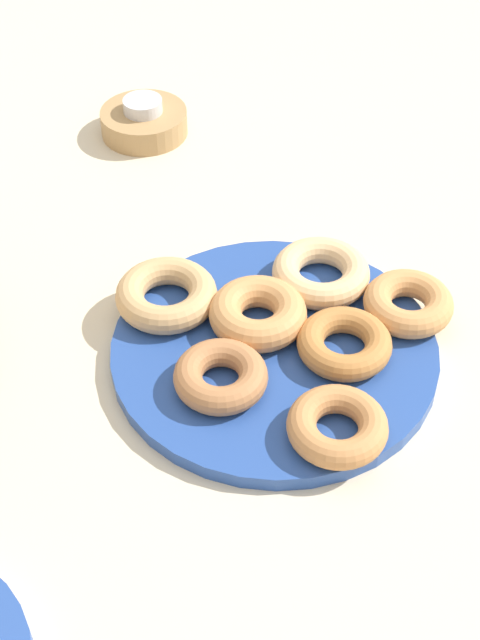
{
  "coord_description": "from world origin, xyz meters",
  "views": [
    {
      "loc": [
        -0.55,
        0.02,
        0.58
      ],
      "look_at": [
        0.0,
        0.03,
        0.04
      ],
      "focal_mm": 50.99,
      "sensor_mm": 36.0,
      "label": 1
    }
  ],
  "objects_px": {
    "donut_3": "(166,295)",
    "donut_5": "(258,313)",
    "donut_2": "(408,303)",
    "candle_holder": "(144,122)",
    "donut_plate": "(274,351)",
    "donut_4": "(321,273)",
    "tealight": "(143,106)",
    "donut_6": "(344,343)",
    "donut_0": "(221,376)",
    "donut_1": "(337,426)"
  },
  "relations": [
    {
      "from": "donut_1",
      "to": "tealight",
      "type": "bearing_deg",
      "value": 23.27
    },
    {
      "from": "donut_3",
      "to": "donut_5",
      "type": "xyz_separation_m",
      "value": [
        -0.02,
        -0.08,
        0.0
      ]
    },
    {
      "from": "donut_4",
      "to": "donut_5",
      "type": "relative_size",
      "value": 1.05
    },
    {
      "from": "donut_1",
      "to": "donut_6",
      "type": "relative_size",
      "value": 0.98
    },
    {
      "from": "donut_4",
      "to": "donut_6",
      "type": "bearing_deg",
      "value": -169.87
    },
    {
      "from": "candle_holder",
      "to": "donut_4",
      "type": "bearing_deg",
      "value": -145.12
    },
    {
      "from": "candle_holder",
      "to": "tealight",
      "type": "distance_m",
      "value": 0.02
    },
    {
      "from": "donut_0",
      "to": "donut_6",
      "type": "bearing_deg",
      "value": -68.97
    },
    {
      "from": "donut_2",
      "to": "donut_4",
      "type": "xyz_separation_m",
      "value": [
        0.04,
        0.08,
        0.0
      ]
    },
    {
      "from": "donut_1",
      "to": "donut_5",
      "type": "height_order",
      "value": "donut_5"
    },
    {
      "from": "donut_0",
      "to": "donut_2",
      "type": "bearing_deg",
      "value": -61.24
    },
    {
      "from": "candle_holder",
      "to": "donut_2",
      "type": "bearing_deg",
      "value": -139.59
    },
    {
      "from": "donut_plate",
      "to": "donut_6",
      "type": "height_order",
      "value": "donut_6"
    },
    {
      "from": "donut_plate",
      "to": "donut_4",
      "type": "bearing_deg",
      "value": -27.96
    },
    {
      "from": "donut_0",
      "to": "donut_2",
      "type": "height_order",
      "value": "same"
    },
    {
      "from": "donut_3",
      "to": "donut_5",
      "type": "bearing_deg",
      "value": -106.3
    },
    {
      "from": "donut_4",
      "to": "donut_5",
      "type": "distance_m",
      "value": 0.08
    },
    {
      "from": "donut_0",
      "to": "candle_holder",
      "type": "xyz_separation_m",
      "value": [
        0.4,
        0.1,
        -0.01
      ]
    },
    {
      "from": "donut_1",
      "to": "donut_5",
      "type": "distance_m",
      "value": 0.14
    },
    {
      "from": "candle_holder",
      "to": "tealight",
      "type": "bearing_deg",
      "value": 0.0
    },
    {
      "from": "donut_3",
      "to": "tealight",
      "type": "relative_size",
      "value": 2.06
    },
    {
      "from": "donut_plate",
      "to": "donut_3",
      "type": "bearing_deg",
      "value": 63.43
    },
    {
      "from": "donut_4",
      "to": "donut_6",
      "type": "height_order",
      "value": "donut_4"
    },
    {
      "from": "donut_plate",
      "to": "donut_3",
      "type": "distance_m",
      "value": 0.11
    },
    {
      "from": "donut_plate",
      "to": "donut_5",
      "type": "xyz_separation_m",
      "value": [
        0.02,
        0.01,
        0.02
      ]
    },
    {
      "from": "donut_0",
      "to": "candle_holder",
      "type": "distance_m",
      "value": 0.42
    },
    {
      "from": "donut_4",
      "to": "candle_holder",
      "type": "bearing_deg",
      "value": 34.88
    },
    {
      "from": "donut_plate",
      "to": "donut_0",
      "type": "distance_m",
      "value": 0.07
    },
    {
      "from": "donut_3",
      "to": "donut_2",
      "type": "bearing_deg",
      "value": -91.8
    },
    {
      "from": "donut_0",
      "to": "donut_2",
      "type": "xyz_separation_m",
      "value": [
        0.09,
        -0.16,
        0.0
      ]
    },
    {
      "from": "donut_5",
      "to": "donut_1",
      "type": "bearing_deg",
      "value": -153.06
    },
    {
      "from": "donut_1",
      "to": "donut_plate",
      "type": "bearing_deg",
      "value": 25.86
    },
    {
      "from": "donut_5",
      "to": "donut_4",
      "type": "bearing_deg",
      "value": -45.48
    },
    {
      "from": "donut_plate",
      "to": "donut_6",
      "type": "distance_m",
      "value": 0.06
    },
    {
      "from": "candle_holder",
      "to": "donut_6",
      "type": "bearing_deg",
      "value": -150.37
    },
    {
      "from": "donut_6",
      "to": "donut_0",
      "type": "bearing_deg",
      "value": 111.03
    },
    {
      "from": "donut_0",
      "to": "donut_4",
      "type": "bearing_deg",
      "value": -34.2
    },
    {
      "from": "donut_plate",
      "to": "donut_6",
      "type": "bearing_deg",
      "value": -97.97
    },
    {
      "from": "donut_0",
      "to": "candle_holder",
      "type": "relative_size",
      "value": 0.79
    },
    {
      "from": "donut_5",
      "to": "donut_6",
      "type": "relative_size",
      "value": 1.06
    },
    {
      "from": "donut_4",
      "to": "tealight",
      "type": "xyz_separation_m",
      "value": [
        0.27,
        0.19,
        0.01
      ]
    },
    {
      "from": "donut_5",
      "to": "candle_holder",
      "type": "height_order",
      "value": "donut_5"
    },
    {
      "from": "donut_3",
      "to": "donut_6",
      "type": "distance_m",
      "value": 0.17
    },
    {
      "from": "donut_2",
      "to": "tealight",
      "type": "bearing_deg",
      "value": 40.41
    },
    {
      "from": "donut_1",
      "to": "donut_3",
      "type": "xyz_separation_m",
      "value": [
        0.15,
        0.15,
        0.0
      ]
    },
    {
      "from": "donut_4",
      "to": "candle_holder",
      "type": "relative_size",
      "value": 0.91
    },
    {
      "from": "donut_plate",
      "to": "donut_3",
      "type": "relative_size",
      "value": 3.1
    },
    {
      "from": "donut_2",
      "to": "candle_holder",
      "type": "bearing_deg",
      "value": 40.41
    },
    {
      "from": "donut_1",
      "to": "donut_5",
      "type": "bearing_deg",
      "value": 26.94
    },
    {
      "from": "tealight",
      "to": "donut_1",
      "type": "bearing_deg",
      "value": -156.73
    }
  ]
}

